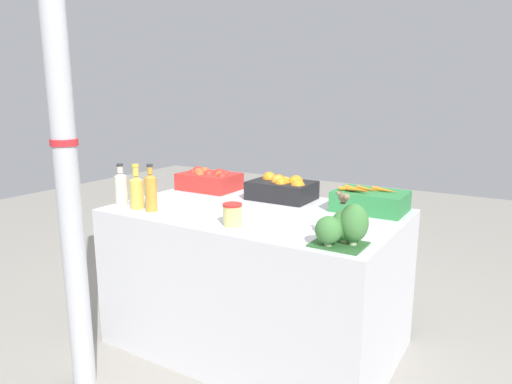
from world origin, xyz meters
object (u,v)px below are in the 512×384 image
object	(u,v)px
support_pole	(66,166)
carrot_crate	(370,201)
juice_bottle_amber	(151,191)
broccoli_pile	(344,227)
pickle_jar	(232,214)
juice_bottle_cloudy	(121,188)
juice_bottle_golden	(137,191)
apple_crate	(209,180)
sparrow_bird	(344,197)
orange_crate	(283,188)

from	to	relation	value
support_pole	carrot_crate	distance (m)	1.56
support_pole	juice_bottle_amber	distance (m)	0.51
broccoli_pile	pickle_jar	size ratio (longest dim) A/B	2.08
juice_bottle_cloudy	juice_bottle_amber	bearing A→B (deg)	-0.00
pickle_jar	juice_bottle_golden	bearing A→B (deg)	179.90
broccoli_pile	juice_bottle_amber	size ratio (longest dim) A/B	0.88
apple_crate	sparrow_bird	size ratio (longest dim) A/B	3.36
orange_crate	juice_bottle_golden	bearing A→B (deg)	-133.12
sparrow_bird	broccoli_pile	bearing A→B (deg)	100.24
orange_crate	juice_bottle_amber	size ratio (longest dim) A/B	1.45
carrot_crate	juice_bottle_golden	size ratio (longest dim) A/B	1.51
support_pole	orange_crate	xyz separation A→B (m)	(0.55, 1.09, -0.24)
apple_crate	juice_bottle_golden	xyz separation A→B (m)	(-0.03, -0.63, 0.03)
carrot_crate	pickle_jar	distance (m)	0.79
juice_bottle_amber	pickle_jar	xyz separation A→B (m)	(0.54, -0.00, -0.06)
support_pole	sparrow_bird	distance (m)	1.26
broccoli_pile	sparrow_bird	world-z (taller)	sparrow_bird
juice_bottle_golden	orange_crate	bearing A→B (deg)	46.88
apple_crate	support_pole	bearing A→B (deg)	-89.17
juice_bottle_golden	sparrow_bird	bearing A→B (deg)	-0.88
carrot_crate	sparrow_bird	distance (m)	0.67
apple_crate	broccoli_pile	distance (m)	1.36
support_pole	juice_bottle_cloudy	distance (m)	0.53
apple_crate	juice_bottle_amber	xyz separation A→B (m)	(0.08, -0.63, 0.04)
juice_bottle_cloudy	juice_bottle_amber	distance (m)	0.23
apple_crate	pickle_jar	distance (m)	0.88
broccoli_pile	juice_bottle_cloudy	bearing A→B (deg)	179.47
carrot_crate	sparrow_bird	size ratio (longest dim) A/B	3.36
apple_crate	juice_bottle_cloudy	size ratio (longest dim) A/B	1.55
orange_crate	juice_bottle_golden	world-z (taller)	juice_bottle_golden
juice_bottle_golden	sparrow_bird	size ratio (longest dim) A/B	2.23
orange_crate	broccoli_pile	bearing A→B (deg)	-45.25
orange_crate	juice_bottle_cloudy	size ratio (longest dim) A/B	1.55
apple_crate	broccoli_pile	size ratio (longest dim) A/B	1.66
carrot_crate	sparrow_bird	bearing A→B (deg)	-82.45
juice_bottle_golden	pickle_jar	world-z (taller)	juice_bottle_golden
carrot_crate	juice_bottle_cloudy	distance (m)	1.40
support_pole	apple_crate	size ratio (longest dim) A/B	5.90
apple_crate	orange_crate	bearing A→B (deg)	-0.08
apple_crate	broccoli_pile	xyz separation A→B (m)	(1.20, -0.64, 0.02)
juice_bottle_golden	pickle_jar	distance (m)	0.65
broccoli_pile	pickle_jar	bearing A→B (deg)	178.87
support_pole	juice_bottle_cloudy	world-z (taller)	support_pole
orange_crate	juice_bottle_cloudy	distance (m)	0.95
apple_crate	carrot_crate	distance (m)	1.11
juice_bottle_cloudy	juice_bottle_amber	xyz separation A→B (m)	(0.23, -0.00, 0.01)
orange_crate	sparrow_bird	world-z (taller)	sparrow_bird
broccoli_pile	juice_bottle_amber	world-z (taller)	juice_bottle_amber
orange_crate	juice_bottle_golden	xyz separation A→B (m)	(-0.59, -0.63, 0.03)
juice_bottle_cloudy	sparrow_bird	xyz separation A→B (m)	(1.34, -0.02, 0.11)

